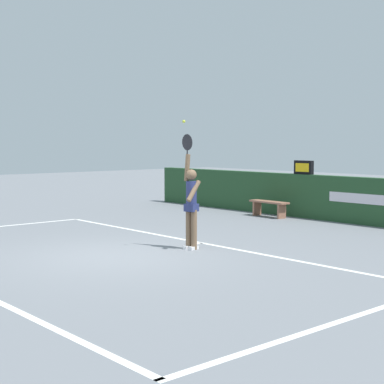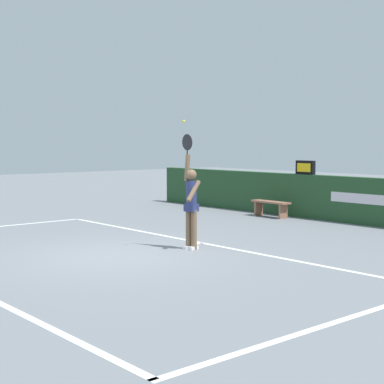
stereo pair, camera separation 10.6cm
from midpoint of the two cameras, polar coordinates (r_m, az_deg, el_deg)
name	(u,v)px [view 2 (the right image)]	position (r m, az deg, el deg)	size (l,w,h in m)	color
ground_plane	(116,256)	(12.08, -6.98, -6.00)	(60.00, 60.00, 0.00)	slate
court_lines	(97,258)	(11.86, -8.71, -6.21)	(11.14, 5.60, 0.00)	white
back_wall	(345,199)	(17.39, 14.48, -0.68)	(15.80, 0.29, 1.29)	#224726
speed_display	(305,167)	(18.18, 10.84, 2.30)	(0.63, 0.15, 0.41)	black
tennis_player	(191,202)	(12.58, 0.15, -0.93)	(0.47, 0.41, 2.43)	brown
tennis_ball	(184,121)	(12.36, -0.54, 6.69)	(0.06, 0.06, 0.06)	#CDDD39
courtside_bench_far	(271,205)	(18.21, 7.62, -1.24)	(1.35, 0.41, 0.48)	#94634D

